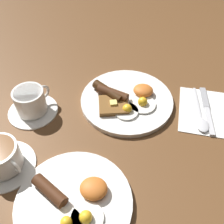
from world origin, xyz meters
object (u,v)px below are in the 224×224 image
Objects in this scene: knife at (206,107)px; spoon at (201,120)px; breakfast_plate_near at (126,100)px; teacup_far at (2,159)px; breakfast_plate_far at (74,202)px; teacup_near at (31,103)px.

spoon is at bearing -21.88° from knife.
breakfast_plate_near is 1.85× the size of teacup_far.
spoon is (-0.22, 0.04, -0.00)m from breakfast_plate_near.
teacup_far is at bearing -18.43° from breakfast_plate_far.
breakfast_plate_near and breakfast_plate_far have the same top height.
teacup_near is (0.20, -0.26, 0.02)m from breakfast_plate_far.
breakfast_plate_near is at bearing -101.52° from breakfast_plate_far.
teacup_far is (0.26, 0.27, 0.02)m from breakfast_plate_near.
breakfast_plate_near is at bearing -134.03° from teacup_far.
spoon is at bearing 169.09° from breakfast_plate_near.
knife is (-0.51, -0.29, -0.03)m from teacup_far.
breakfast_plate_far is 1.79× the size of teacup_near.
teacup_near is 0.79× the size of spoon.
teacup_far is at bearing -70.56° from spoon.
knife is at bearing -150.28° from teacup_far.
knife is at bearing -169.05° from teacup_near.
spoon is at bearing -154.71° from teacup_far.
knife is 1.05× the size of spoon.
breakfast_plate_far is at bearing -50.53° from spoon.
breakfast_plate_near is 0.24m from knife.
breakfast_plate_far is at bearing 161.57° from teacup_far.
teacup_far is at bearing 90.36° from teacup_near.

